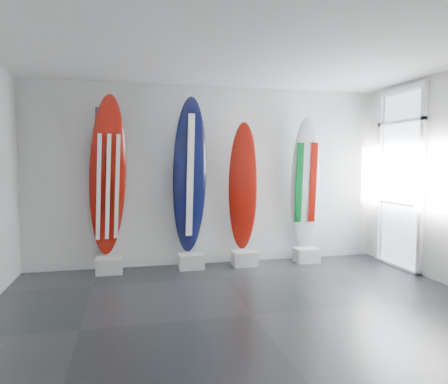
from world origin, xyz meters
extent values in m
plane|color=black|center=(0.00, 0.00, 0.00)|extent=(6.00, 6.00, 0.00)
plane|color=white|center=(0.00, 0.00, 3.00)|extent=(6.00, 6.00, 0.00)
plane|color=silver|center=(0.00, 2.50, 1.50)|extent=(6.00, 0.00, 6.00)
plane|color=silver|center=(0.00, -2.50, 1.50)|extent=(6.00, 0.00, 6.00)
cube|color=silver|center=(-1.66, 2.18, 0.12)|extent=(0.40, 0.30, 0.24)
ellipsoid|color=maroon|center=(-1.66, 2.28, 1.49)|extent=(0.69, 0.61, 2.51)
cube|color=silver|center=(-0.38, 2.18, 0.12)|extent=(0.40, 0.30, 0.24)
ellipsoid|color=black|center=(-0.38, 2.28, 1.50)|extent=(0.62, 0.40, 2.53)
cube|color=silver|center=(0.52, 2.18, 0.12)|extent=(0.40, 0.30, 0.24)
ellipsoid|color=maroon|center=(0.52, 2.28, 1.31)|extent=(0.52, 0.34, 2.15)
cube|color=silver|center=(1.63, 2.18, 0.12)|extent=(0.40, 0.30, 0.24)
ellipsoid|color=silver|center=(1.63, 2.28, 1.37)|extent=(0.54, 0.36, 2.26)
cube|color=silver|center=(-2.45, 2.48, 0.35)|extent=(0.09, 0.02, 0.13)
camera|label=1|loc=(-1.32, -4.31, 1.71)|focal=32.81mm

